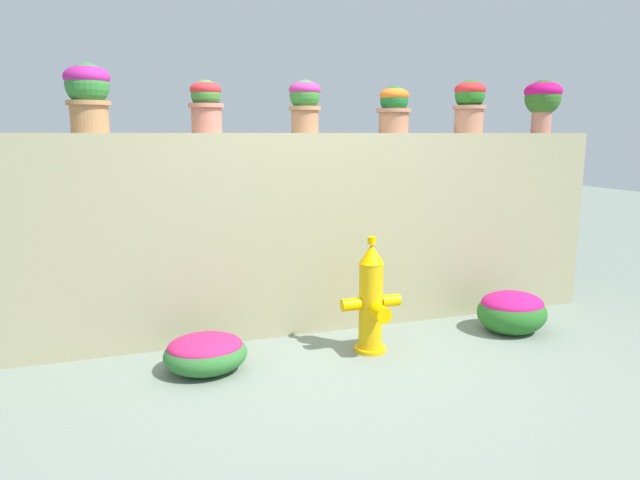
{
  "coord_description": "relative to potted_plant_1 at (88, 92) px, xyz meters",
  "views": [
    {
      "loc": [
        -1.32,
        -3.31,
        1.56
      ],
      "look_at": [
        0.09,
        0.83,
        0.75
      ],
      "focal_mm": 32.28,
      "sensor_mm": 36.0,
      "label": 1
    }
  ],
  "objects": [
    {
      "name": "ground_plane",
      "position": [
        1.51,
        -1.0,
        -1.84
      ],
      "size": [
        24.0,
        24.0,
        0.0
      ],
      "primitive_type": "plane",
      "color": "gray"
    },
    {
      "name": "stone_wall",
      "position": [
        1.51,
        0.03,
        -1.06
      ],
      "size": [
        5.2,
        0.39,
        1.57
      ],
      "primitive_type": "cube",
      "color": "tan",
      "rests_on": "ground"
    },
    {
      "name": "potted_plant_1",
      "position": [
        0.0,
        0.0,
        0.0
      ],
      "size": [
        0.3,
        0.3,
        0.46
      ],
      "color": "#AD774A",
      "rests_on": "stone_wall"
    },
    {
      "name": "potted_plant_2",
      "position": [
        0.8,
        0.01,
        -0.06
      ],
      "size": [
        0.26,
        0.26,
        0.38
      ],
      "color": "#C36F5C",
      "rests_on": "stone_wall"
    },
    {
      "name": "potted_plant_3",
      "position": [
        1.55,
        0.01,
        -0.04
      ],
      "size": [
        0.25,
        0.25,
        0.4
      ],
      "color": "#AE7450",
      "rests_on": "stone_wall"
    },
    {
      "name": "potted_plant_4",
      "position": [
        2.33,
        0.06,
        -0.07
      ],
      "size": [
        0.29,
        0.29,
        0.38
      ],
      "color": "#AD7053",
      "rests_on": "stone_wall"
    },
    {
      "name": "potted_plant_5",
      "position": [
        3.04,
        0.06,
        -0.02
      ],
      "size": [
        0.28,
        0.28,
        0.45
      ],
      "color": "tan",
      "rests_on": "stone_wall"
    },
    {
      "name": "potted_plant_6",
      "position": [
        3.76,
        0.01,
        0.03
      ],
      "size": [
        0.33,
        0.33,
        0.46
      ],
      "color": "#B97160",
      "rests_on": "stone_wall"
    },
    {
      "name": "fire_hydrant",
      "position": [
        1.83,
        -0.67,
        -1.46
      ],
      "size": [
        0.45,
        0.35,
        0.85
      ],
      "color": "#E5AE0C",
      "rests_on": "ground"
    },
    {
      "name": "flower_bush_left",
      "position": [
        0.64,
        -0.63,
        -1.71
      ],
      "size": [
        0.55,
        0.5,
        0.26
      ],
      "color": "#307231",
      "rests_on": "ground"
    },
    {
      "name": "flower_bush_right",
      "position": [
        3.07,
        -0.63,
        -1.67
      ],
      "size": [
        0.56,
        0.5,
        0.34
      ],
      "color": "#286C25",
      "rests_on": "ground"
    }
  ]
}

